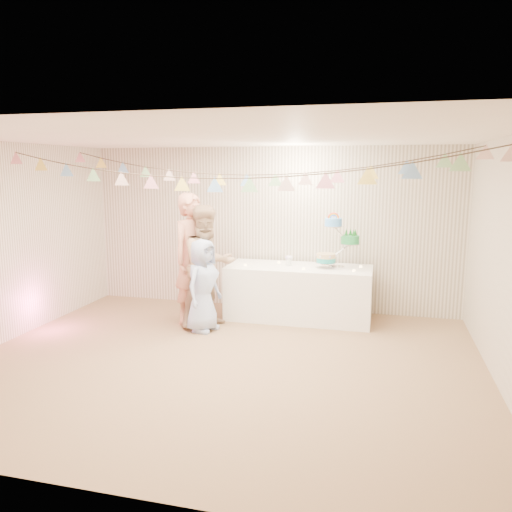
% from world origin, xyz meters
% --- Properties ---
extents(floor, '(6.00, 6.00, 0.00)m').
position_xyz_m(floor, '(0.00, 0.00, 0.00)').
color(floor, '#7F6045').
rests_on(floor, ground).
extents(ceiling, '(6.00, 6.00, 0.00)m').
position_xyz_m(ceiling, '(0.00, 0.00, 2.60)').
color(ceiling, white).
rests_on(ceiling, ground).
extents(back_wall, '(6.00, 6.00, 0.00)m').
position_xyz_m(back_wall, '(0.00, 2.50, 1.30)').
color(back_wall, silver).
rests_on(back_wall, ground).
extents(front_wall, '(6.00, 6.00, 0.00)m').
position_xyz_m(front_wall, '(0.00, -2.50, 1.30)').
color(front_wall, silver).
rests_on(front_wall, ground).
extents(right_wall, '(5.00, 5.00, 0.00)m').
position_xyz_m(right_wall, '(3.00, 0.00, 1.30)').
color(right_wall, silver).
rests_on(right_wall, ground).
extents(table, '(2.15, 0.86, 0.81)m').
position_xyz_m(table, '(0.57, 1.97, 0.40)').
color(table, white).
rests_on(table, floor).
extents(cake_stand, '(0.68, 0.40, 0.76)m').
position_xyz_m(cake_stand, '(1.12, 2.02, 1.13)').
color(cake_stand, silver).
rests_on(cake_stand, table).
extents(cake_bottom, '(0.31, 0.31, 0.15)m').
position_xyz_m(cake_bottom, '(0.97, 1.96, 0.84)').
color(cake_bottom, teal).
rests_on(cake_bottom, cake_stand).
extents(cake_middle, '(0.27, 0.27, 0.22)m').
position_xyz_m(cake_middle, '(1.30, 2.11, 1.11)').
color(cake_middle, '#1E8941').
rests_on(cake_middle, cake_stand).
extents(cake_top_tier, '(0.25, 0.25, 0.19)m').
position_xyz_m(cake_top_tier, '(1.06, 1.99, 1.38)').
color(cake_top_tier, '#50A3FE').
rests_on(cake_top_tier, cake_stand).
extents(platter, '(0.35, 0.35, 0.02)m').
position_xyz_m(platter, '(0.01, 1.92, 0.76)').
color(platter, white).
rests_on(platter, table).
extents(posy, '(0.13, 0.13, 0.15)m').
position_xyz_m(posy, '(0.41, 2.02, 0.83)').
color(posy, white).
rests_on(posy, table).
extents(person_adult_a, '(0.72, 0.83, 1.92)m').
position_xyz_m(person_adult_a, '(-0.90, 1.40, 0.96)').
color(person_adult_a, tan).
rests_on(person_adult_a, floor).
extents(person_adult_b, '(1.06, 1.08, 1.76)m').
position_xyz_m(person_adult_b, '(-0.64, 1.30, 0.88)').
color(person_adult_b, tan).
rests_on(person_adult_b, floor).
extents(person_child, '(0.57, 0.73, 1.31)m').
position_xyz_m(person_child, '(-0.63, 1.06, 0.65)').
color(person_child, '#A0B4E3').
rests_on(person_child, floor).
extents(bunting_back, '(5.60, 1.10, 0.40)m').
position_xyz_m(bunting_back, '(0.00, 1.10, 2.35)').
color(bunting_back, pink).
rests_on(bunting_back, ceiling).
extents(bunting_front, '(5.60, 0.90, 0.36)m').
position_xyz_m(bunting_front, '(0.00, -0.20, 2.32)').
color(bunting_front, '#72A5E5').
rests_on(bunting_front, ceiling).
extents(tealight_0, '(0.04, 0.04, 0.03)m').
position_xyz_m(tealight_0, '(-0.23, 1.82, 0.82)').
color(tealight_0, '#FFD88C').
rests_on(tealight_0, table).
extents(tealight_1, '(0.04, 0.04, 0.03)m').
position_xyz_m(tealight_1, '(0.22, 2.15, 0.82)').
color(tealight_1, '#FFD88C').
rests_on(tealight_1, table).
extents(tealight_2, '(0.04, 0.04, 0.03)m').
position_xyz_m(tealight_2, '(0.67, 1.75, 0.82)').
color(tealight_2, '#FFD88C').
rests_on(tealight_2, table).
extents(tealight_3, '(0.04, 0.04, 0.03)m').
position_xyz_m(tealight_3, '(0.92, 2.19, 0.82)').
color(tealight_3, '#FFD88C').
rests_on(tealight_3, table).
extents(tealight_4, '(0.04, 0.04, 0.03)m').
position_xyz_m(tealight_4, '(1.39, 1.79, 0.82)').
color(tealight_4, '#FFD88C').
rests_on(tealight_4, table).
extents(tealight_5, '(0.04, 0.04, 0.03)m').
position_xyz_m(tealight_5, '(1.47, 2.12, 0.82)').
color(tealight_5, '#FFD88C').
rests_on(tealight_5, table).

